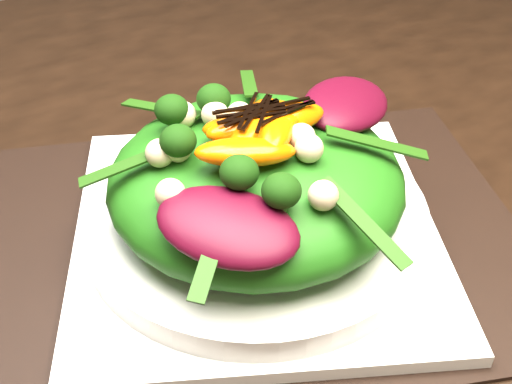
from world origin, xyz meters
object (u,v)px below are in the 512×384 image
dining_table (318,123)px  orange_segment (250,122)px  plate_base (256,231)px  salad_bowl (256,217)px  placemat (256,238)px  lettuce_mound (256,180)px

dining_table → orange_segment: bearing=-138.2°
dining_table → plate_base: size_ratio=5.57×
plate_base → salad_bowl: 0.02m
placemat → plate_base: 0.01m
dining_table → lettuce_mound: size_ratio=7.06×
dining_table → plate_base: dining_table is taller
dining_table → orange_segment: size_ratio=22.74×
salad_bowl → orange_segment: orange_segment is taller
salad_bowl → placemat: bearing=180.0°
placemat → lettuce_mound: 0.06m
plate_base → salad_bowl: size_ratio=1.06×
dining_table → plate_base: 0.22m
placemat → lettuce_mound: lettuce_mound is taller
dining_table → lettuce_mound: (-0.16, -0.15, 0.08)m
plate_base → lettuce_mound: bearing=0.0°
dining_table → placemat: 0.22m
placemat → orange_segment: (-0.00, 0.01, 0.11)m
salad_bowl → lettuce_mound: (-0.00, 0.00, 0.04)m
dining_table → placemat: size_ratio=3.68×
plate_base → placemat: bearing=0.0°
plate_base → orange_segment: size_ratio=4.09×
orange_segment → salad_bowl: bearing=-87.9°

